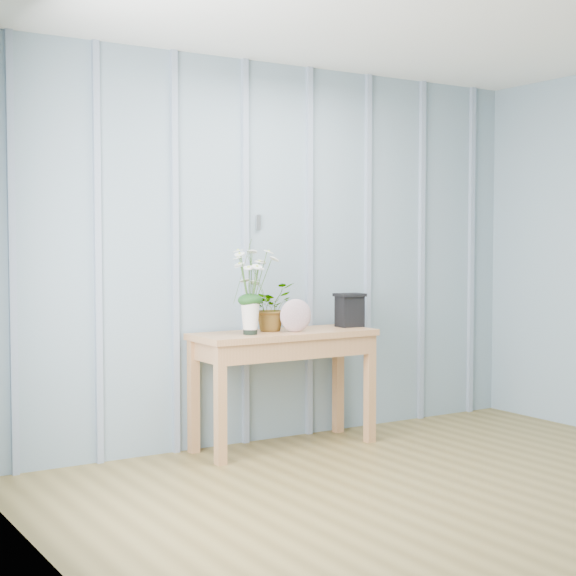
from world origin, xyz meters
TOP-DOWN VIEW (x-y plane):
  - ground at (0.00, 0.00)m, footprint 4.50×4.50m
  - room_shell at (-0.00, 0.92)m, footprint 4.00×4.50m
  - sideboard at (-0.10, 1.99)m, footprint 1.20×0.45m
  - daisy_vase at (-0.38, 1.94)m, footprint 0.39×0.30m
  - spider_plant at (-0.16, 2.06)m, footprint 0.34×0.31m
  - felt_disc_vessel at (-0.06, 1.92)m, footprint 0.22×0.10m
  - carved_box at (0.43, 2.01)m, footprint 0.19×0.15m

SIDE VIEW (x-z plane):
  - ground at x=0.00m, z-range 0.00..0.00m
  - sideboard at x=-0.10m, z-range 0.26..1.01m
  - felt_disc_vessel at x=-0.06m, z-range 0.75..0.96m
  - carved_box at x=0.43m, z-range 0.75..0.98m
  - spider_plant at x=-0.16m, z-range 0.75..1.06m
  - daisy_vase at x=-0.38m, z-range 0.82..1.37m
  - room_shell at x=0.00m, z-range 0.74..3.24m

